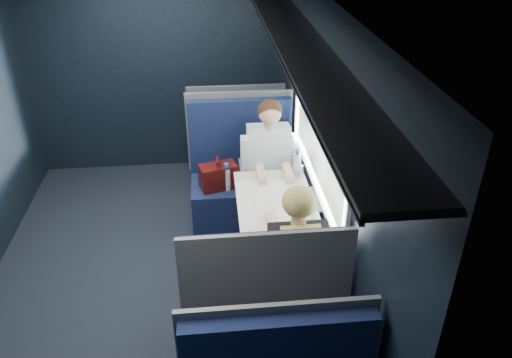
{
  "coord_description": "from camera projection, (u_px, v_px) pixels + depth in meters",
  "views": [
    {
      "loc": [
        0.56,
        -3.37,
        2.93
      ],
      "look_at": [
        0.9,
        0.0,
        0.95
      ],
      "focal_mm": 35.0,
      "sensor_mm": 36.0,
      "label": 1
    }
  ],
  "objects": [
    {
      "name": "laptop",
      "position": [
        317.0,
        192.0,
        4.02
      ],
      "size": [
        0.34,
        0.4,
        0.27
      ],
      "color": "silver",
      "rests_on": "table"
    },
    {
      "name": "table",
      "position": [
        272.0,
        208.0,
        4.08
      ],
      "size": [
        0.62,
        1.0,
        0.74
      ],
      "color": "#54565E",
      "rests_on": "ground"
    },
    {
      "name": "ground",
      "position": [
        153.0,
        279.0,
        4.33
      ],
      "size": [
        2.8,
        4.2,
        0.01
      ],
      "primitive_type": "cube",
      "color": "black"
    },
    {
      "name": "seat_bay_near",
      "position": [
        241.0,
        181.0,
        4.93
      ],
      "size": [
        1.04,
        0.62,
        1.26
      ],
      "color": "#0C1436",
      "rests_on": "ground"
    },
    {
      "name": "seat_row_front",
      "position": [
        236.0,
        142.0,
        5.74
      ],
      "size": [
        1.04,
        0.51,
        1.16
      ],
      "color": "#0C1436",
      "rests_on": "ground"
    },
    {
      "name": "woman",
      "position": [
        295.0,
        256.0,
        3.45
      ],
      "size": [
        0.53,
        0.56,
        1.32
      ],
      "color": "black",
      "rests_on": "ground"
    },
    {
      "name": "bottle_small",
      "position": [
        297.0,
        163.0,
        4.37
      ],
      "size": [
        0.07,
        0.07,
        0.24
      ],
      "color": "silver",
      "rests_on": "table"
    },
    {
      "name": "room_shell",
      "position": [
        135.0,
        122.0,
        3.58
      ],
      "size": [
        3.0,
        4.4,
        2.4
      ],
      "color": "black",
      "rests_on": "ground"
    },
    {
      "name": "man",
      "position": [
        270.0,
        162.0,
        4.66
      ],
      "size": [
        0.53,
        0.56,
        1.32
      ],
      "color": "black",
      "rests_on": "ground"
    },
    {
      "name": "papers",
      "position": [
        273.0,
        206.0,
        3.97
      ],
      "size": [
        0.57,
        0.82,
        0.01
      ],
      "primitive_type": "cube",
      "rotation": [
        0.0,
        0.0,
        -0.01
      ],
      "color": "white",
      "rests_on": "table"
    },
    {
      "name": "seat_bay_far",
      "position": [
        262.0,
        310.0,
        3.44
      ],
      "size": [
        1.04,
        0.62,
        1.26
      ],
      "color": "#0C1436",
      "rests_on": "ground"
    },
    {
      "name": "cup",
      "position": [
        300.0,
        170.0,
        4.4
      ],
      "size": [
        0.06,
        0.06,
        0.08
      ],
      "primitive_type": "cylinder",
      "color": "white",
      "rests_on": "table"
    }
  ]
}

